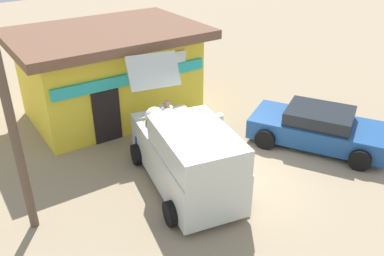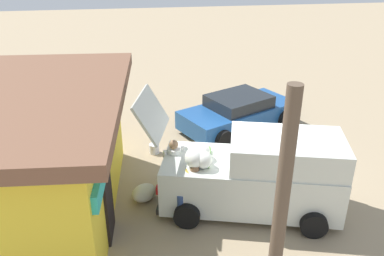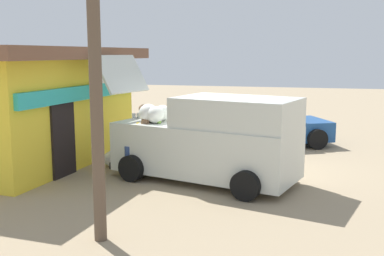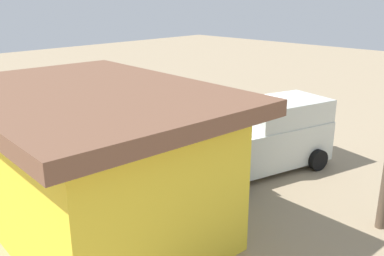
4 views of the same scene
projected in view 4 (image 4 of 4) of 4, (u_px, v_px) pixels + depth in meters
ground_plane at (227, 155)px, 13.59m from camera, size 60.00×60.00×0.00m
storefront_bar at (93, 159)px, 8.90m from camera, size 6.69×4.94×3.13m
delivery_van at (264, 136)px, 12.28m from camera, size 2.91×5.08×2.93m
parked_sedan at (173, 114)px, 16.03m from camera, size 3.49×4.52×1.22m
vendor_standing at (199, 147)px, 11.47m from camera, size 0.42×0.55×1.68m
customer_bending at (229, 158)px, 10.98m from camera, size 0.57×0.66×1.46m
unloaded_banana_pile at (178, 182)px, 11.15m from camera, size 0.83×0.85×0.44m
paint_bucket at (133, 156)px, 13.10m from camera, size 0.31×0.31×0.31m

